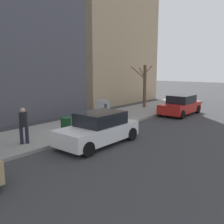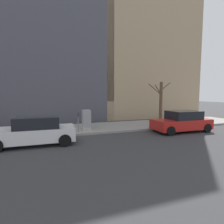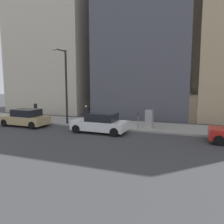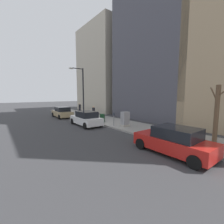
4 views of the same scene
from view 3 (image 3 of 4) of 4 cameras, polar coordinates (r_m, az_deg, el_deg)
The scene contains 12 objects.
ground_plane at distance 17.92m, azimuth -0.66°, elevation -4.63°, with size 120.00×120.00×0.00m, color #38383A.
sidewalk at distance 19.74m, azimuth 1.48°, elevation -3.29°, with size 4.00×36.00×0.15m, color gray.
parked_car_white at distance 16.75m, azimuth -3.14°, elevation -2.92°, with size 1.97×4.22×1.52m.
parked_car_tan at distance 20.74m, azimuth -21.67°, elevation -1.45°, with size 2.01×4.24×1.52m.
parking_meter at distance 17.48m, azimuth 6.84°, elevation -1.73°, with size 0.14×0.10×1.35m.
utility_box at distance 18.16m, azimuth 9.68°, elevation -1.85°, with size 0.83×0.61×1.43m.
streetlamp at distance 19.80m, azimuth -12.31°, elevation 8.04°, with size 1.97×0.32×6.50m.
trash_bin at distance 18.78m, azimuth -0.80°, elevation -2.21°, with size 0.56×0.56×0.90m, color #14381E.
pedestrian_near_meter at distance 19.86m, azimuth -6.79°, elevation -0.32°, with size 0.36×0.38×1.66m.
pedestrian_midblock at distance 24.75m, azimuth -19.36°, elevation 0.83°, with size 0.36×0.36×1.66m.
office_block_center at distance 29.19m, azimuth 10.36°, elevation 24.26°, with size 11.19×11.19×24.53m, color #4C4C56.
office_tower_right at distance 33.01m, azimuth -13.02°, elevation 14.92°, with size 10.86×10.86×16.34m, color #BCB29E.
Camera 3 is at (-16.29, -6.47, 3.72)m, focal length 35.00 mm.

